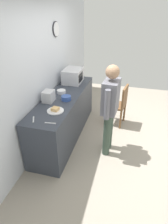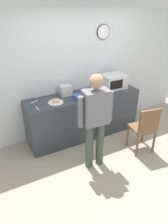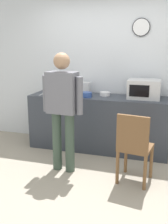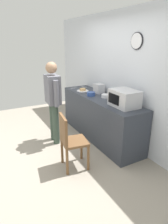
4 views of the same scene
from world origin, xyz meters
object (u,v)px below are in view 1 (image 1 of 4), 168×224
(cereal_bowl, at_px, (61,92))
(fork_utensil, at_px, (33,119))
(toaster, at_px, (48,96))
(salad_bowl, at_px, (66,98))
(person_standing, at_px, (110,105))
(microwave, at_px, (73,76))
(sandwich_plate, at_px, (55,110))
(spoon_utensil, at_px, (50,123))
(wooden_chair, at_px, (119,104))

(cereal_bowl, relative_size, fork_utensil, 1.01)
(toaster, bearing_deg, salad_bowl, -65.18)
(fork_utensil, bearing_deg, salad_bowl, -18.38)
(person_standing, bearing_deg, microwave, 43.92)
(sandwich_plate, distance_m, toaster, 0.41)
(microwave, xyz_separation_m, salad_bowl, (-0.91, -0.15, -0.11))
(salad_bowl, distance_m, person_standing, 0.82)
(microwave, relative_size, spoon_utensil, 2.94)
(microwave, bearing_deg, cereal_bowl, 176.26)
(sandwich_plate, bearing_deg, spoon_utensil, -169.62)
(salad_bowl, height_order, wooden_chair, salad_bowl)
(cereal_bowl, bearing_deg, sandwich_plate, -167.16)
(microwave, relative_size, cereal_bowl, 2.91)
(cereal_bowl, bearing_deg, spoon_utensil, -167.99)
(microwave, bearing_deg, salad_bowl, -170.50)
(spoon_utensil, bearing_deg, wooden_chair, -27.43)
(sandwich_plate, distance_m, salad_bowl, 0.44)
(sandwich_plate, relative_size, spoon_utensil, 1.63)
(wooden_chair, bearing_deg, fork_utensil, 144.96)
(salad_bowl, xyz_separation_m, spoon_utensil, (-0.80, -0.03, -0.04))
(person_standing, height_order, wooden_chair, person_standing)
(sandwich_plate, distance_m, wooden_chair, 1.69)
(sandwich_plate, height_order, wooden_chair, sandwich_plate)
(sandwich_plate, height_order, fork_utensil, sandwich_plate)
(microwave, relative_size, wooden_chair, 0.53)
(cereal_bowl, bearing_deg, salad_bowl, -143.62)
(toaster, bearing_deg, spoon_utensil, -154.66)
(cereal_bowl, xyz_separation_m, toaster, (-0.39, 0.09, 0.07))
(person_standing, bearing_deg, toaster, 91.58)
(salad_bowl, bearing_deg, person_standing, -97.04)
(fork_utensil, distance_m, person_standing, 1.27)
(sandwich_plate, xyz_separation_m, spoon_utensil, (-0.36, -0.07, -0.01))
(cereal_bowl, xyz_separation_m, fork_utensil, (-1.04, 0.06, -0.03))
(toaster, bearing_deg, sandwich_plate, -140.87)
(microwave, height_order, person_standing, person_standing)
(microwave, bearing_deg, toaster, 172.71)
(fork_utensil, bearing_deg, wooden_chair, -35.04)
(microwave, distance_m, wooden_chair, 1.20)
(spoon_utensil, bearing_deg, sandwich_plate, 10.38)
(sandwich_plate, relative_size, fork_utensil, 1.63)
(microwave, height_order, sandwich_plate, microwave)
(toaster, bearing_deg, fork_utensil, -177.53)
(sandwich_plate, bearing_deg, microwave, 5.02)
(fork_utensil, relative_size, wooden_chair, 0.18)
(person_standing, bearing_deg, sandwich_plate, 111.70)
(person_standing, distance_m, wooden_chair, 1.10)
(toaster, xyz_separation_m, spoon_utensil, (-0.67, -0.32, -0.10))
(person_standing, bearing_deg, wooden_chair, -5.52)
(cereal_bowl, height_order, toaster, toaster)
(spoon_utensil, bearing_deg, salad_bowl, 2.33)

